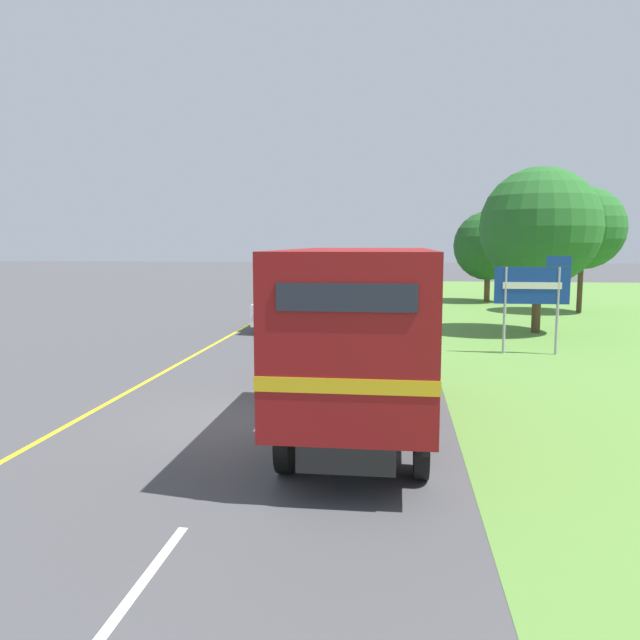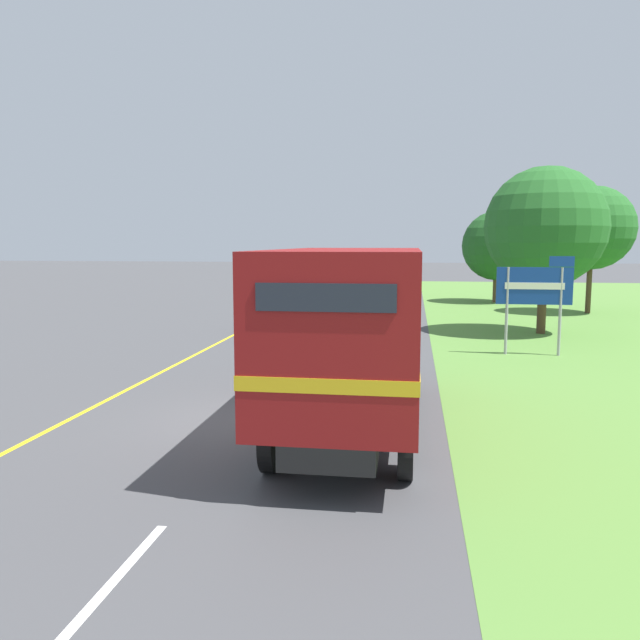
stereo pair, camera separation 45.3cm
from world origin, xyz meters
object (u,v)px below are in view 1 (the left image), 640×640
at_px(lead_car_white, 284,305).
at_px(highway_sign, 533,289).
at_px(roadside_tree_near, 540,227).
at_px(horse_trailer_truck, 362,328).
at_px(roadside_tree_mid, 583,228).
at_px(roadside_tree_far, 488,246).

relative_size(lead_car_white, highway_sign, 1.42).
height_order(lead_car_white, roadside_tree_near, roadside_tree_near).
relative_size(horse_trailer_truck, highway_sign, 2.63).
distance_m(roadside_tree_near, roadside_tree_mid, 8.48).
xyz_separation_m(horse_trailer_truck, roadside_tree_mid, (9.77, 21.10, 2.30)).
height_order(lead_car_white, highway_sign, highway_sign).
distance_m(horse_trailer_truck, highway_sign, 9.87).
relative_size(highway_sign, roadside_tree_far, 0.58).
distance_m(lead_car_white, roadside_tree_mid, 16.06).
bearing_deg(roadside_tree_near, roadside_tree_far, 90.41).
height_order(horse_trailer_truck, roadside_tree_far, roadside_tree_far).
xyz_separation_m(lead_car_white, highway_sign, (8.82, -4.82, 1.11)).
xyz_separation_m(roadside_tree_near, roadside_tree_mid, (3.72, 7.62, 0.13)).
height_order(highway_sign, roadside_tree_near, roadside_tree_near).
height_order(highway_sign, roadside_tree_far, roadside_tree_far).
height_order(horse_trailer_truck, roadside_tree_mid, roadside_tree_mid).
bearing_deg(highway_sign, roadside_tree_near, 76.55).
height_order(horse_trailer_truck, highway_sign, horse_trailer_truck).
relative_size(lead_car_white, roadside_tree_near, 0.69).
bearing_deg(lead_car_white, highway_sign, -28.65).
bearing_deg(roadside_tree_mid, lead_car_white, -150.69).
relative_size(lead_car_white, roadside_tree_far, 0.82).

